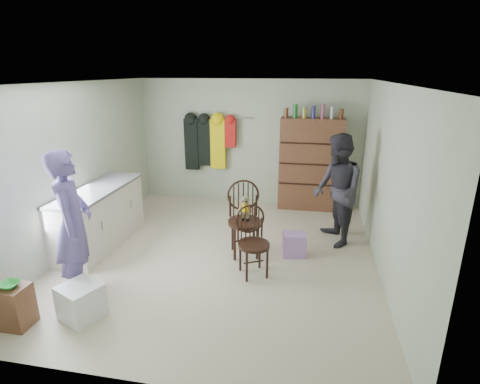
% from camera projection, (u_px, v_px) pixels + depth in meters
% --- Properties ---
extents(ground_plane, '(5.00, 5.00, 0.00)m').
position_uv_depth(ground_plane, '(221.00, 255.00, 5.65)').
color(ground_plane, beige).
rests_on(ground_plane, ground).
extents(room_walls, '(5.00, 5.00, 5.00)m').
position_uv_depth(room_walls, '(228.00, 145.00, 5.66)').
color(room_walls, '#B9C2A3').
rests_on(room_walls, ground).
extents(counter, '(0.64, 1.86, 0.94)m').
position_uv_depth(counter, '(100.00, 217.00, 5.85)').
color(counter, silver).
rests_on(counter, ground).
extents(stool, '(0.33, 0.29, 0.48)m').
position_uv_depth(stool, '(14.00, 306.00, 4.02)').
color(stool, brown).
rests_on(stool, ground).
extents(bowl, '(0.20, 0.20, 0.05)m').
position_uv_depth(bowl, '(9.00, 285.00, 3.94)').
color(bowl, green).
rests_on(bowl, stool).
extents(plastic_tub, '(0.54, 0.53, 0.40)m').
position_uv_depth(plastic_tub, '(81.00, 301.00, 4.18)').
color(plastic_tub, white).
rests_on(plastic_tub, ground).
extents(chair_front, '(0.62, 0.62, 1.12)m').
position_uv_depth(chair_front, '(244.00, 215.00, 5.53)').
color(chair_front, '#311A11').
rests_on(chair_front, ground).
extents(chair_far, '(0.57, 0.57, 0.96)m').
position_uv_depth(chair_far, '(252.00, 238.00, 5.00)').
color(chair_far, '#311A11').
rests_on(chair_far, ground).
extents(striped_bag, '(0.38, 0.31, 0.36)m').
position_uv_depth(striped_bag, '(294.00, 245.00, 5.58)').
color(striped_bag, pink).
rests_on(striped_bag, ground).
extents(person_left, '(0.66, 0.78, 1.82)m').
position_uv_depth(person_left, '(73.00, 225.00, 4.42)').
color(person_left, '#65569E').
rests_on(person_left, ground).
extents(person_right, '(0.88, 1.01, 1.76)m').
position_uv_depth(person_right, '(337.00, 191.00, 5.79)').
color(person_right, '#2D2B33').
rests_on(person_right, ground).
extents(dresser, '(1.20, 0.39, 2.07)m').
position_uv_depth(dresser, '(310.00, 164.00, 7.29)').
color(dresser, brown).
rests_on(dresser, ground).
extents(coat_rack, '(1.42, 0.12, 1.09)m').
position_uv_depth(coat_rack, '(208.00, 142.00, 7.63)').
color(coat_rack, '#99999E').
rests_on(coat_rack, ground).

